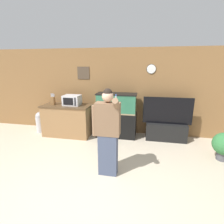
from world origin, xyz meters
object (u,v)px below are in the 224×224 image
aquarium_on_stand (116,115)px  person_standing (107,132)px  knife_block (53,100)px  tv_on_stand (166,128)px  counter_island (67,120)px  microwave (72,100)px  potted_plant (224,145)px  trash_bin (41,122)px

aquarium_on_stand → person_standing: person_standing is taller
knife_block → aquarium_on_stand: 1.97m
tv_on_stand → person_standing: (-1.30, -1.91, 0.52)m
counter_island → microwave: size_ratio=3.00×
knife_block → person_standing: person_standing is taller
knife_block → tv_on_stand: size_ratio=0.25×
microwave → potted_plant: 4.07m
microwave → potted_plant: size_ratio=0.74×
microwave → person_standing: size_ratio=0.28×
counter_island → microwave: 0.65m
counter_island → trash_bin: size_ratio=2.20×
counter_island → aquarium_on_stand: aquarium_on_stand is taller
microwave → potted_plant: bearing=-10.6°
counter_island → aquarium_on_stand: size_ratio=1.10×
knife_block → microwave: bearing=6.2°
tv_on_stand → person_standing: 2.37m
trash_bin → potted_plant: bearing=-8.7°
microwave → knife_block: size_ratio=1.41×
person_standing → microwave: bearing=129.9°
potted_plant → trash_bin: 5.15m
counter_island → person_standing: size_ratio=0.85×
aquarium_on_stand → tv_on_stand: 1.48m
knife_block → trash_bin: 0.93m
knife_block → potted_plant: knife_block is taller
counter_island → trash_bin: bearing=175.3°
counter_island → potted_plant: 4.17m
aquarium_on_stand → person_standing: bearing=-85.5°
person_standing → potted_plant: size_ratio=2.64×
knife_block → trash_bin: bearing=169.6°
microwave → knife_block: (-0.59, -0.06, -0.02)m
counter_island → person_standing: 2.40m
knife_block → trash_bin: knife_block is taller
microwave → person_standing: bearing=-50.1°
counter_island → microwave: (0.17, 0.04, 0.62)m
counter_island → person_standing: (1.64, -1.71, 0.42)m
knife_block → aquarium_on_stand: (1.91, 0.23, -0.42)m
aquarium_on_stand → tv_on_stand: bearing=0.0°
microwave → tv_on_stand: (2.77, 0.16, -0.73)m
counter_island → person_standing: bearing=-46.2°
potted_plant → trash_bin: trash_bin is taller
tv_on_stand → knife_block: bearing=-176.1°
knife_block → potted_plant: bearing=-8.4°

